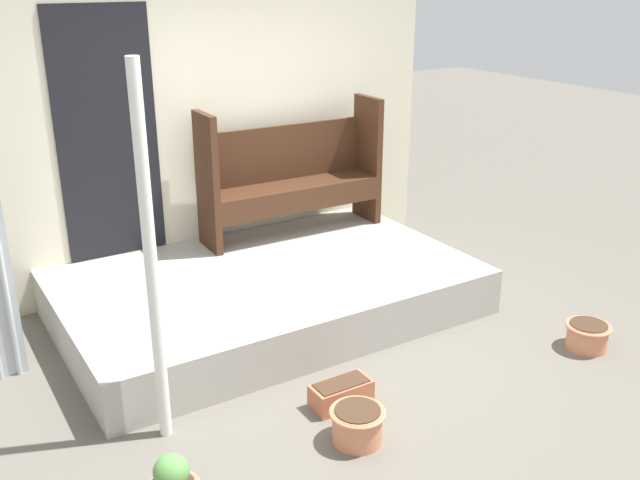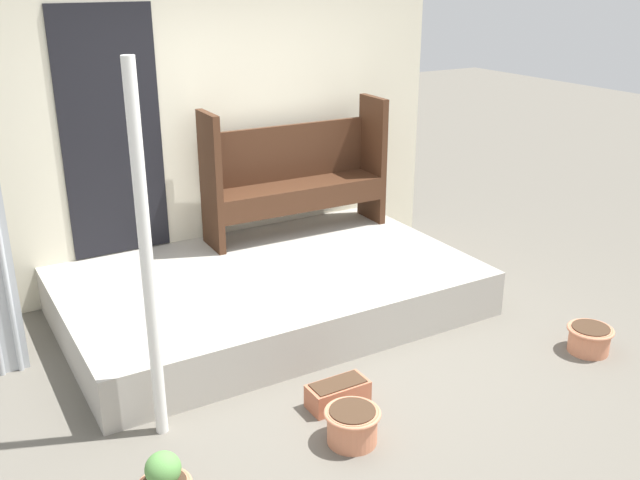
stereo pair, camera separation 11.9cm
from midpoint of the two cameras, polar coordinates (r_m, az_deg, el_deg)
The scene contains 8 objects.
ground_plane at distance 5.10m, azimuth 2.32°, elevation -9.88°, with size 24.00×24.00×0.00m, color #666056.
porch_slab at distance 5.75m, azimuth -3.51°, elevation -4.13°, with size 3.19×1.97×0.37m.
house_wall at distance 6.26m, azimuth -8.33°, elevation 8.60°, with size 4.39×0.08×2.60m.
support_post at distance 4.01m, azimuth -12.86°, elevation -1.71°, with size 0.07×0.07×2.21m.
bench at distance 6.35m, azimuth -1.51°, elevation 5.55°, with size 1.67×0.44×1.16m.
flower_pot_middle at distance 4.30m, azimuth 3.41°, elevation -14.51°, with size 0.34×0.34×0.22m.
flower_pot_right at distance 5.58m, azimuth 21.33°, elevation -7.32°, with size 0.33×0.33×0.20m.
planter_box_rect at distance 4.63m, azimuth 2.19°, elevation -12.20°, with size 0.39×0.19×0.16m.
Camera 2 is at (-2.34, -3.71, 2.60)m, focal length 40.00 mm.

